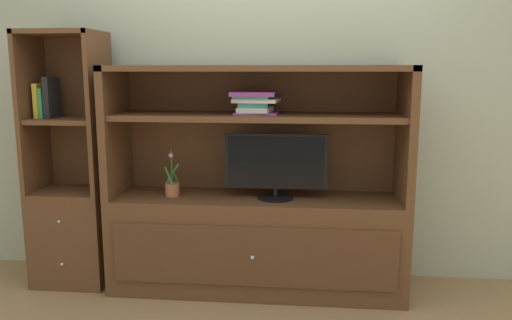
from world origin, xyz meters
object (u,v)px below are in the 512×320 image
bookshelf_tall (73,202)px  upright_book_row (47,100)px  tv_monitor (276,165)px  magazine_stack (255,102)px  potted_plant (172,188)px  media_console (257,219)px

bookshelf_tall → upright_book_row: (-0.13, -0.01, 0.69)m
upright_book_row → bookshelf_tall: bearing=4.2°
bookshelf_tall → upright_book_row: bearing=-175.8°
upright_book_row → tv_monitor: bearing=-1.2°
tv_monitor → bookshelf_tall: 1.40m
magazine_stack → upright_book_row: (-1.36, -0.00, 0.00)m
potted_plant → upright_book_row: upright_book_row is taller
upright_book_row → media_console: bearing=0.2°
tv_monitor → bookshelf_tall: size_ratio=0.39×
tv_monitor → upright_book_row: size_ratio=2.43×
tv_monitor → upright_book_row: (-1.49, 0.03, 0.40)m
upright_book_row → potted_plant: bearing=-2.2°
potted_plant → bookshelf_tall: bookshelf_tall is taller
tv_monitor → potted_plant: (-0.67, 0.00, -0.16)m
bookshelf_tall → upright_book_row: size_ratio=6.29×
media_console → upright_book_row: size_ratio=7.09×
media_console → bookshelf_tall: size_ratio=1.13×
potted_plant → magazine_stack: size_ratio=0.93×
media_console → magazine_stack: size_ratio=5.79×
tv_monitor → upright_book_row: 1.55m
bookshelf_tall → upright_book_row: 0.70m
media_console → bookshelf_tall: 1.25m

